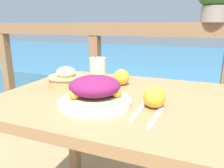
{
  "coord_description": "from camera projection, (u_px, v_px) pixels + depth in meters",
  "views": [
    {
      "loc": [
        0.28,
        -0.84,
        1.05
      ],
      "look_at": [
        -0.04,
        -0.03,
        0.81
      ],
      "focal_mm": 35.0,
      "sensor_mm": 36.0,
      "label": 1
    }
  ],
  "objects": [
    {
      "name": "patio_table",
      "position": [
        124.0,
        120.0,
        0.96
      ],
      "size": [
        1.06,
        0.76,
        0.75
      ],
      "color": "#997047",
      "rests_on": "ground_plane"
    },
    {
      "name": "railing_fence",
      "position": [
        154.0,
        68.0,
        1.51
      ],
      "size": [
        2.8,
        0.08,
        1.06
      ],
      "color": "brown",
      "rests_on": "ground_plane"
    },
    {
      "name": "sea_backdrop",
      "position": [
        181.0,
        71.0,
        3.88
      ],
      "size": [
        12.0,
        4.0,
        0.49
      ],
      "color": "teal",
      "rests_on": "ground_plane"
    },
    {
      "name": "salad_plate",
      "position": [
        95.0,
        93.0,
        0.83
      ],
      "size": [
        0.28,
        0.28,
        0.11
      ],
      "color": "silver",
      "rests_on": "patio_table"
    },
    {
      "name": "drink_glass",
      "position": [
        98.0,
        70.0,
        1.15
      ],
      "size": [
        0.09,
        0.09,
        0.24
      ],
      "color": "beige",
      "rests_on": "patio_table"
    },
    {
      "name": "bread_basket",
      "position": [
        66.0,
        79.0,
        1.08
      ],
      "size": [
        0.18,
        0.18,
        0.1
      ],
      "color": "tan",
      "rests_on": "patio_table"
    },
    {
      "name": "fork",
      "position": [
        139.0,
        111.0,
        0.77
      ],
      "size": [
        0.02,
        0.18,
        0.0
      ],
      "color": "silver",
      "rests_on": "patio_table"
    },
    {
      "name": "knife",
      "position": [
        156.0,
        117.0,
        0.72
      ],
      "size": [
        0.03,
        0.18,
        0.0
      ],
      "color": "silver",
      "rests_on": "patio_table"
    },
    {
      "name": "orange_near_basket",
      "position": [
        154.0,
        97.0,
        0.8
      ],
      "size": [
        0.08,
        0.08,
        0.08
      ],
      "color": "#F9A328",
      "rests_on": "patio_table"
    },
    {
      "name": "orange_near_glass",
      "position": [
        121.0,
        77.0,
        1.1
      ],
      "size": [
        0.08,
        0.08,
        0.08
      ],
      "color": "#F9A328",
      "rests_on": "patio_table"
    }
  ]
}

